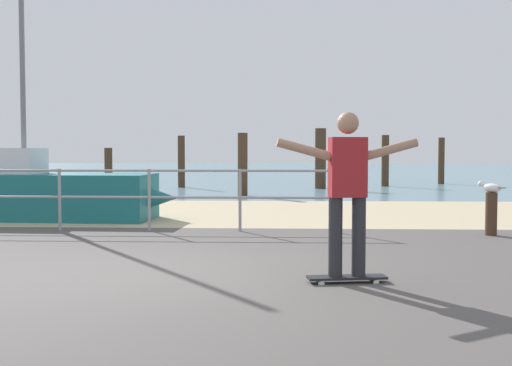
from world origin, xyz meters
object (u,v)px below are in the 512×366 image
object	(u,v)px
sailboat	(47,193)
skateboard	(347,278)
skateboarder	(347,184)
bollard_short	(491,214)
seagull	(491,187)

from	to	relation	value
sailboat	skateboard	bearing A→B (deg)	-47.62
skateboarder	bollard_short	xyz separation A→B (m)	(2.61, 3.71, -0.67)
sailboat	bollard_short	bearing A→B (deg)	-14.53
seagull	sailboat	bearing A→B (deg)	165.54
sailboat	seagull	distance (m)	8.10
sailboat	skateboarder	distance (m)	7.79
sailboat	bollard_short	size ratio (longest dim) A/B	7.80
bollard_short	seagull	xyz separation A→B (m)	(-0.01, 0.01, 0.42)
skateboarder	seagull	distance (m)	4.55
skateboard	bollard_short	bearing A→B (deg)	54.83
skateboard	sailboat	bearing A→B (deg)	132.38
skateboard	seagull	world-z (taller)	seagull
skateboarder	bollard_short	world-z (taller)	skateboarder
skateboard	seagull	size ratio (longest dim) A/B	2.04
sailboat	skateboard	size ratio (longest dim) A/B	6.61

